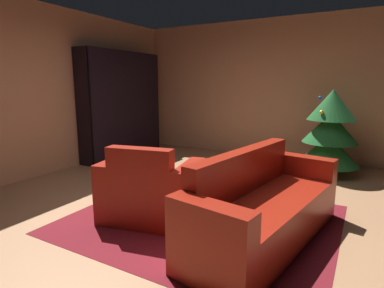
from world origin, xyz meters
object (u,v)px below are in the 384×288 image
(couch_red, at_px, (263,210))
(book_stack_on_table, at_px, (206,180))
(coffee_table, at_px, (210,188))
(decorated_tree, at_px, (330,131))
(bookshelf_unit, at_px, (127,106))
(bottle_on_table, at_px, (221,171))
(armchair_red, at_px, (151,193))

(couch_red, distance_m, book_stack_on_table, 0.67)
(couch_red, relative_size, coffee_table, 2.78)
(decorated_tree, bearing_deg, book_stack_on_table, -109.11)
(bookshelf_unit, relative_size, coffee_table, 2.74)
(bottle_on_table, bearing_deg, bookshelf_unit, 147.28)
(couch_red, xyz_separation_m, decorated_tree, (0.28, 2.72, 0.42))
(bookshelf_unit, relative_size, book_stack_on_table, 9.67)
(bookshelf_unit, distance_m, decorated_tree, 3.90)
(coffee_table, bearing_deg, book_stack_on_table, -146.16)
(armchair_red, distance_m, decorated_tree, 3.28)
(bookshelf_unit, height_order, decorated_tree, bookshelf_unit)
(bottle_on_table, distance_m, decorated_tree, 2.59)
(couch_red, bearing_deg, bookshelf_unit, 148.24)
(bookshelf_unit, bearing_deg, coffee_table, -35.70)
(armchair_red, bearing_deg, bottle_on_table, 36.46)
(couch_red, bearing_deg, decorated_tree, 84.06)
(book_stack_on_table, bearing_deg, armchair_red, -158.32)
(bookshelf_unit, xyz_separation_m, book_stack_on_table, (2.93, -2.16, -0.54))
(book_stack_on_table, bearing_deg, bookshelf_unit, 143.57)
(armchair_red, height_order, coffee_table, armchair_red)
(bottle_on_table, bearing_deg, armchair_red, -143.54)
(book_stack_on_table, distance_m, bottle_on_table, 0.25)
(bottle_on_table, bearing_deg, book_stack_on_table, -105.14)
(armchair_red, height_order, decorated_tree, decorated_tree)
(armchair_red, height_order, book_stack_on_table, armchair_red)
(bottle_on_table, relative_size, decorated_tree, 0.19)
(coffee_table, bearing_deg, bookshelf_unit, 144.30)
(coffee_table, xyz_separation_m, bottle_on_table, (0.02, 0.21, 0.14))
(book_stack_on_table, xyz_separation_m, decorated_tree, (0.93, 2.67, 0.24))
(couch_red, relative_size, book_stack_on_table, 9.81)
(book_stack_on_table, height_order, decorated_tree, decorated_tree)
(bookshelf_unit, bearing_deg, decorated_tree, 7.56)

